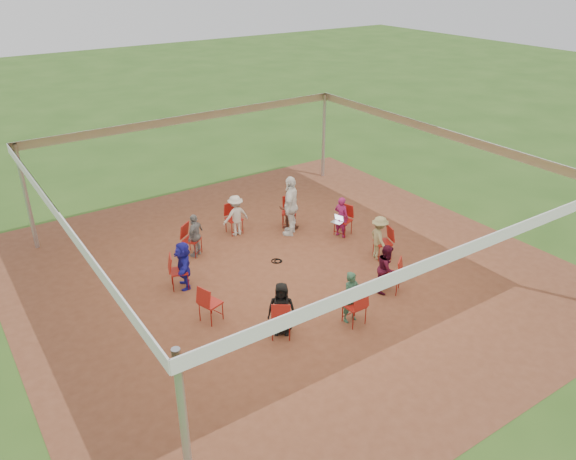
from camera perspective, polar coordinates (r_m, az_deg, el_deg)
ground at (r=14.50m, az=-0.22°, el=-4.25°), size 80.00×80.00×0.00m
dirt_patch at (r=14.50m, az=-0.22°, el=-4.23°), size 13.00×13.00×0.00m
tent at (r=13.45m, az=-0.24°, el=4.48°), size 10.33×10.33×3.00m
chair_0 at (r=16.25m, az=5.64°, el=0.96°), size 0.55×0.54×0.90m
chair_1 at (r=16.69m, az=0.10°, el=1.80°), size 0.60×0.60×0.90m
chair_2 at (r=16.34m, az=-5.51°, el=1.11°), size 0.42×0.44×0.90m
chair_3 at (r=15.31m, az=-9.74°, el=-1.00°), size 0.60×0.60×0.90m
chair_4 at (r=13.88m, az=-11.00°, el=-4.15°), size 0.55×0.54×0.90m
chair_5 at (r=12.58m, az=-7.87°, el=-7.38°), size 0.55×0.54×0.90m
chair_6 at (r=12.00m, az=-0.69°, el=-8.95°), size 0.60×0.60×0.90m
chair_7 at (r=12.47m, az=6.77°, el=-7.66°), size 0.42×0.44×0.90m
chair_8 at (r=13.72m, az=10.44°, el=-4.50°), size 0.60×0.60×0.90m
chair_9 at (r=15.15m, az=9.62°, el=-1.28°), size 0.55×0.54×0.90m
person_seated_0 at (r=16.09m, az=5.43°, el=1.34°), size 0.41×0.51×1.21m
person_seated_1 at (r=16.51m, az=0.09°, el=2.14°), size 0.68×0.62×1.21m
person_seated_2 at (r=16.18m, az=-5.33°, el=1.49°), size 0.78×0.39×1.21m
person_seated_3 at (r=15.18m, az=-9.39°, el=-0.52°), size 0.79×0.71×1.21m
person_seated_4 at (r=13.81m, az=-10.57°, el=-3.50°), size 0.75×1.20×1.21m
person_seated_5 at (r=12.00m, az=-0.67°, el=-7.98°), size 0.68×0.62×1.21m
person_seated_6 at (r=12.45m, az=6.45°, el=-6.78°), size 0.44×0.29×1.21m
person_seated_7 at (r=13.65m, az=10.00°, el=-3.83°), size 0.68×0.62×1.21m
person_seated_8 at (r=15.03m, az=9.25°, el=-0.79°), size 0.61×0.87×1.21m
standing_person at (r=16.04m, az=0.30°, el=2.50°), size 1.12×1.10×1.78m
cable_coil at (r=14.95m, az=-1.12°, el=-3.17°), size 0.34×0.34×0.03m
laptop at (r=15.98m, az=5.11°, el=1.03°), size 0.33×0.37×0.21m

